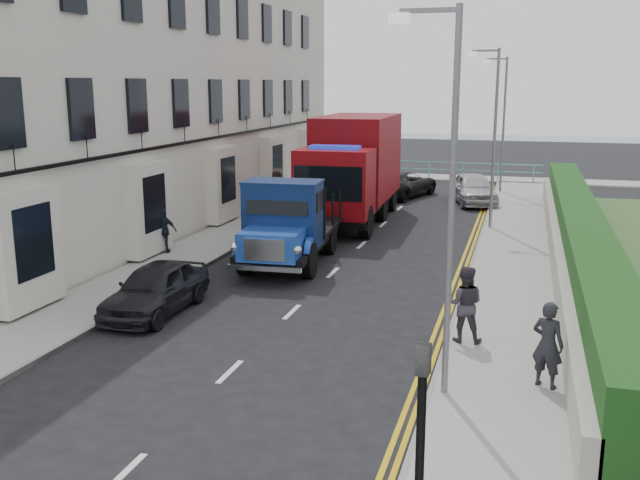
{
  "coord_description": "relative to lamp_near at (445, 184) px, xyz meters",
  "views": [
    {
      "loc": [
        5.49,
        -14.45,
        5.72
      ],
      "look_at": [
        0.08,
        4.3,
        1.4
      ],
      "focal_mm": 40.0,
      "sensor_mm": 36.0,
      "label": 1
    }
  ],
  "objects": [
    {
      "name": "seafront_railing",
      "position": [
        -4.18,
        30.2,
        -3.42
      ],
      "size": [
        13.0,
        0.08,
        1.11
      ],
      "color": "#59B2A5",
      "rests_on": "ground"
    },
    {
      "name": "traffic_signal",
      "position": [
        0.42,
        -5.5,
        -1.92
      ],
      "size": [
        0.16,
        0.2,
        3.1
      ],
      "color": "black",
      "rests_on": "ground"
    },
    {
      "name": "pedestrian_east_near",
      "position": [
        1.92,
        0.76,
        -3.04
      ],
      "size": [
        0.72,
        0.62,
        1.67
      ],
      "primitive_type": "imported",
      "rotation": [
        0.0,
        0.0,
        2.71
      ],
      "color": "black",
      "rests_on": "pavement_east"
    },
    {
      "name": "pavement_east",
      "position": [
        1.12,
        11.0,
        -3.94
      ],
      "size": [
        2.6,
        38.0,
        0.12
      ],
      "primitive_type": "cube",
      "color": "gray",
      "rests_on": "ground"
    },
    {
      "name": "lamp_mid",
      "position": [
        0.0,
        16.0,
        0.0
      ],
      "size": [
        1.23,
        0.18,
        7.0
      ],
      "color": "slate",
      "rests_on": "ground"
    },
    {
      "name": "parked_car_front",
      "position": [
        -7.46,
        3.0,
        -3.35
      ],
      "size": [
        1.53,
        3.78,
        1.29
      ],
      "primitive_type": "imported",
      "rotation": [
        0.0,
        0.0,
        0.0
      ],
      "color": "black",
      "rests_on": "ground"
    },
    {
      "name": "sea_plane",
      "position": [
        -4.18,
        62.0,
        -4.0
      ],
      "size": [
        120.0,
        120.0,
        0.0
      ],
      "primitive_type": "plane",
      "color": "slate",
      "rests_on": "ground"
    },
    {
      "name": "promenade",
      "position": [
        -4.18,
        31.0,
        -3.94
      ],
      "size": [
        30.0,
        2.5,
        0.12
      ],
      "primitive_type": "cube",
      "color": "gray",
      "rests_on": "ground"
    },
    {
      "name": "seafront_car_left",
      "position": [
        -4.68,
        23.49,
        -3.34
      ],
      "size": [
        3.52,
        5.19,
        1.32
      ],
      "primitive_type": "imported",
      "rotation": [
        0.0,
        0.0,
        2.83
      ],
      "color": "black",
      "rests_on": "ground"
    },
    {
      "name": "bedford_lorry",
      "position": [
        -5.76,
        8.1,
        -2.73
      ],
      "size": [
        2.7,
        5.97,
        2.75
      ],
      "rotation": [
        0.0,
        0.0,
        0.07
      ],
      "color": "black",
      "rests_on": "ground"
    },
    {
      "name": "pedestrian_west_near",
      "position": [
        -10.18,
        8.51,
        -3.12
      ],
      "size": [
        0.93,
        0.47,
        1.52
      ],
      "primitive_type": "imported",
      "rotation": [
        0.0,
        0.0,
        3.25
      ],
      "color": "#191F2E",
      "rests_on": "pavement_west"
    },
    {
      "name": "terrace_west",
      "position": [
        -13.65,
        15.0,
        3.17
      ],
      "size": [
        6.31,
        30.2,
        14.25
      ],
      "color": "beige",
      "rests_on": "ground"
    },
    {
      "name": "pavement_west",
      "position": [
        -9.38,
        11.0,
        -3.94
      ],
      "size": [
        2.4,
        38.0,
        0.12
      ],
      "primitive_type": "cube",
      "color": "gray",
      "rests_on": "ground"
    },
    {
      "name": "parked_car_mid",
      "position": [
        -6.78,
        9.76,
        -3.33
      ],
      "size": [
        1.56,
        4.08,
        1.33
      ],
      "primitive_type": "imported",
      "rotation": [
        0.0,
        0.0,
        0.04
      ],
      "color": "#4B73A2",
      "rests_on": "ground"
    },
    {
      "name": "seafront_car_right",
      "position": [
        -1.0,
        22.21,
        -3.25
      ],
      "size": [
        2.86,
        4.68,
        1.49
      ],
      "primitive_type": "imported",
      "rotation": [
        0.0,
        0.0,
        0.27
      ],
      "color": "#BBBABF",
      "rests_on": "ground"
    },
    {
      "name": "ground",
      "position": [
        -4.18,
        2.0,
        -4.0
      ],
      "size": [
        120.0,
        120.0,
        0.0
      ],
      "primitive_type": "plane",
      "color": "black",
      "rests_on": "ground"
    },
    {
      "name": "pedestrian_east_far",
      "position": [
        0.22,
        2.79,
        -3.02
      ],
      "size": [
        0.85,
        0.67,
        1.71
      ],
      "primitive_type": "imported",
      "rotation": [
        0.0,
        0.0,
        3.17
      ],
      "color": "#39323D",
      "rests_on": "pavement_east"
    },
    {
      "name": "garden_east",
      "position": [
        3.03,
        11.0,
        -3.1
      ],
      "size": [
        1.45,
        28.0,
        1.75
      ],
      "color": "#B2AD9E",
      "rests_on": "ground"
    },
    {
      "name": "pedestrian_west_far",
      "position": [
        -9.39,
        17.58,
        -2.98
      ],
      "size": [
        0.98,
        0.75,
        1.8
      ],
      "primitive_type": "imported",
      "rotation": [
        0.0,
        0.0,
        0.22
      ],
      "color": "#382C28",
      "rests_on": "pavement_west"
    },
    {
      "name": "parked_car_rear",
      "position": [
        -7.78,
        14.0,
        -3.35
      ],
      "size": [
        1.84,
        4.48,
        1.3
      ],
      "primitive_type": "imported",
      "rotation": [
        0.0,
        0.0,
        0.0
      ],
      "color": "#98999C",
      "rests_on": "ground"
    },
    {
      "name": "lamp_far",
      "position": [
        0.0,
        26.0,
        0.0
      ],
      "size": [
        1.23,
        0.18,
        7.0
      ],
      "color": "slate",
      "rests_on": "ground"
    },
    {
      "name": "red_lorry",
      "position": [
        -5.57,
        16.4,
        -1.68
      ],
      "size": [
        3.05,
        8.39,
        4.35
      ],
      "rotation": [
        0.0,
        0.0,
        0.03
      ],
      "color": "black",
      "rests_on": "ground"
    },
    {
      "name": "lamp_near",
      "position": [
        0.0,
        0.0,
        0.0
      ],
      "size": [
        1.23,
        0.18,
        7.0
      ],
      "color": "slate",
      "rests_on": "ground"
    }
  ]
}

